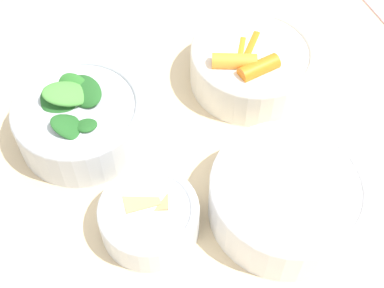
# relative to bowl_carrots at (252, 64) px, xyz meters

# --- Properties ---
(dining_table) EXTENTS (1.32, 0.80, 0.77)m
(dining_table) POSITION_rel_bowl_carrots_xyz_m (0.15, -0.07, -0.15)
(dining_table) COLOR beige
(dining_table) RESTS_ON ground_plane
(bowl_carrots) EXTENTS (0.17, 0.17, 0.07)m
(bowl_carrots) POSITION_rel_bowl_carrots_xyz_m (0.00, 0.00, 0.00)
(bowl_carrots) COLOR silver
(bowl_carrots) RESTS_ON dining_table
(bowl_greens) EXTENTS (0.16, 0.16, 0.08)m
(bowl_greens) POSITION_rel_bowl_carrots_xyz_m (-0.01, -0.24, 0.00)
(bowl_greens) COLOR silver
(bowl_greens) RESTS_ON dining_table
(bowl_beans_hotdog) EXTENTS (0.17, 0.17, 0.06)m
(bowl_beans_hotdog) POSITION_rel_bowl_carrots_xyz_m (0.20, -0.06, -0.00)
(bowl_beans_hotdog) COLOR white
(bowl_beans_hotdog) RESTS_ON dining_table
(bowl_cookies) EXTENTS (0.11, 0.11, 0.05)m
(bowl_cookies) POSITION_rel_bowl_carrots_xyz_m (0.15, -0.21, -0.01)
(bowl_cookies) COLOR silver
(bowl_cookies) RESTS_ON dining_table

